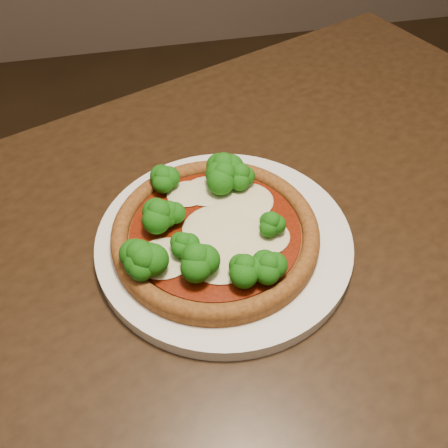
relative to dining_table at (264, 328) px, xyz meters
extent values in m
cube|color=black|center=(0.00, 0.00, 0.07)|extent=(1.45, 1.28, 0.04)
cylinder|color=black|center=(0.37, 0.57, -0.30)|extent=(0.06, 0.06, 0.71)
cylinder|color=white|center=(-0.04, 0.07, 0.10)|extent=(0.31, 0.31, 0.02)
cylinder|color=brown|center=(-0.05, 0.07, 0.12)|extent=(0.25, 0.25, 0.01)
torus|color=brown|center=(-0.05, 0.07, 0.12)|extent=(0.25, 0.25, 0.02)
cylinder|color=maroon|center=(-0.05, 0.07, 0.12)|extent=(0.20, 0.20, 0.00)
ellipsoid|color=beige|center=(-0.05, 0.02, 0.13)|extent=(0.08, 0.07, 0.01)
ellipsoid|color=beige|center=(-0.07, 0.14, 0.13)|extent=(0.05, 0.05, 0.00)
ellipsoid|color=beige|center=(-0.05, 0.14, 0.13)|extent=(0.06, 0.05, 0.00)
ellipsoid|color=beige|center=(-0.04, 0.07, 0.13)|extent=(0.09, 0.08, 0.01)
ellipsoid|color=beige|center=(-0.01, 0.11, 0.13)|extent=(0.08, 0.07, 0.01)
ellipsoid|color=beige|center=(-0.11, 0.04, 0.13)|extent=(0.07, 0.06, 0.01)
ellipsoid|color=beige|center=(0.00, 0.05, 0.13)|extent=(0.07, 0.06, 0.01)
ellipsoid|color=#1E7F14|center=(-0.09, 0.04, 0.14)|extent=(0.04, 0.04, 0.03)
ellipsoid|color=#1E7F14|center=(0.00, 0.14, 0.15)|extent=(0.04, 0.04, 0.04)
ellipsoid|color=#1E7F14|center=(-0.08, 0.01, 0.15)|extent=(0.05, 0.05, 0.04)
ellipsoid|color=#1E7F14|center=(-0.10, 0.09, 0.15)|extent=(0.04, 0.04, 0.03)
ellipsoid|color=#1E7F14|center=(0.01, 0.05, 0.14)|extent=(0.04, 0.04, 0.03)
ellipsoid|color=#1E7F14|center=(-0.01, -0.01, 0.15)|extent=(0.04, 0.04, 0.04)
ellipsoid|color=#1E7F14|center=(-0.13, 0.02, 0.15)|extent=(0.05, 0.05, 0.04)
ellipsoid|color=#1E7F14|center=(-0.02, 0.14, 0.15)|extent=(0.05, 0.05, 0.04)
ellipsoid|color=#1E7F14|center=(-0.03, -0.01, 0.15)|extent=(0.04, 0.04, 0.04)
ellipsoid|color=#1E7F14|center=(-0.11, 0.09, 0.15)|extent=(0.05, 0.05, 0.04)
ellipsoid|color=#1E7F14|center=(-0.10, 0.15, 0.15)|extent=(0.04, 0.04, 0.03)
ellipsoid|color=#1E7F14|center=(-0.02, 0.15, 0.15)|extent=(0.05, 0.05, 0.04)
ellipsoid|color=#1E7F14|center=(-0.14, 0.03, 0.15)|extent=(0.05, 0.05, 0.04)
camera|label=1|loc=(-0.12, -0.32, 0.57)|focal=40.00mm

